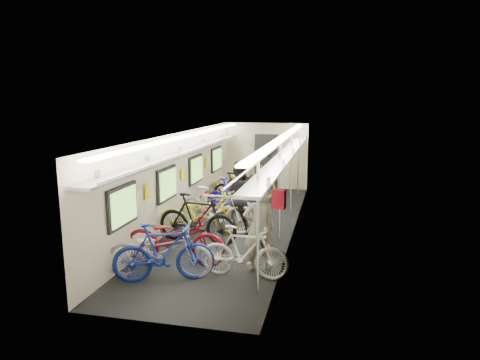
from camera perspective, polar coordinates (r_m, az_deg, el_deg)
The scene contains 17 objects.
train_car_shell at distance 11.56m, azimuth -1.54°, elevation 2.84°, with size 10.00×10.00×10.00m.
bicycle_0 at distance 8.04m, azimuth -10.68°, elevation -9.28°, with size 0.68×1.96×1.03m, color #9D9DA1.
bicycle_1 at distance 7.87m, azimuth -10.14°, elevation -9.48°, with size 0.51×1.82×1.09m, color navy.
bicycle_2 at distance 8.60m, azimuth -8.69°, elevation -7.69°, with size 0.72×2.06×1.08m, color maroon.
bicycle_3 at distance 9.75m, azimuth -5.74°, elevation -5.18°, with size 0.54×1.93×1.16m, color black.
bicycle_4 at distance 10.36m, azimuth -5.26°, elevation -4.43°, with size 0.72×2.06×1.08m, color yellow.
bicycle_5 at distance 10.42m, azimuth -3.29°, elevation -4.06°, with size 0.55×1.95×1.17m, color silver.
bicycle_6 at distance 11.23m, azimuth -3.02°, elevation -3.26°, with size 0.70×2.02×1.06m, color #A9A9AE.
bicycle_7 at distance 11.79m, azimuth -0.95°, elevation -2.45°, with size 0.52×1.85×1.11m, color #1E1AA1.
bicycle_8 at distance 12.51m, azimuth -1.17°, elevation -1.93°, with size 0.67×1.91×1.00m, color maroon.
bicycle_9 at distance 12.94m, azimuth -0.25°, elevation -1.36°, with size 0.50×1.77×1.06m, color black.
bicycle_10 at distance 14.05m, azimuth 0.55°, elevation -0.35°, with size 0.72×2.06×1.08m, color gold.
bicycle_11 at distance 7.89m, azimuth 0.58°, elevation -9.63°, with size 0.47×1.65×0.99m, color silver.
bicycle_12 at distance 13.77m, azimuth -0.55°, elevation -0.85°, with size 0.64×1.82×0.96m, color slate.
passenger_near at distance 8.14m, azimuth 2.55°, elevation -6.46°, with size 0.61×0.40×1.67m, color gray.
passenger_mid at distance 10.46m, azimuth -0.14°, elevation -2.27°, with size 0.86×0.67×1.78m, color black.
backpack at distance 8.58m, azimuth 5.20°, elevation -2.54°, with size 0.26×0.14×0.38m, color red.
Camera 1 is at (2.42, -10.39, 3.24)m, focal length 32.00 mm.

